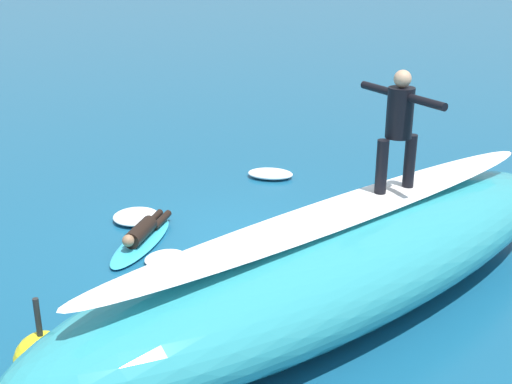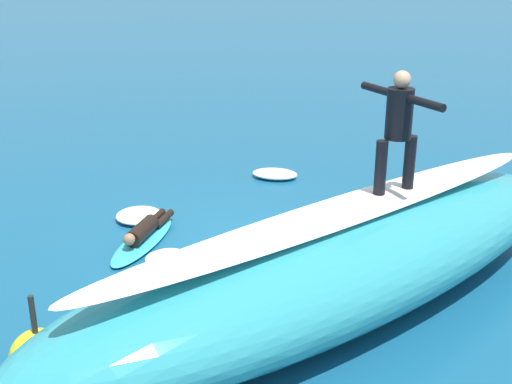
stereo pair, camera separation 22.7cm
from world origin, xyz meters
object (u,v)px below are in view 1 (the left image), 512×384
Objects in this scene: buoy_marker at (43,360)px; surfer_riding at (399,122)px; surfboard_riding at (394,192)px; surfboard_paddling at (141,242)px; surfer_paddling at (144,230)px.

surfer_riding is at bearing 177.74° from buoy_marker.
surfboard_riding is at bearing 177.74° from buoy_marker.
buoy_marker reaches higher than surfboard_paddling.
surfer_riding is (-0.00, 0.00, 1.03)m from surfboard_riding.
surfboard_paddling is at bearing -50.36° from surfboard_riding.
buoy_marker is at bearing -1.83° from surfer_riding.
surfboard_riding is at bearing 84.02° from surfboard_paddling.
surfboard_paddling is 1.85× the size of buoy_marker.
surfboard_riding is 4.41m from surfboard_paddling.
surfboard_riding is 1.39× the size of surfer_paddling.
surfer_riding is 1.49× the size of buoy_marker.
surfer_riding is at bearing 84.02° from surfboard_paddling.
surfer_riding is 5.45m from buoy_marker.
buoy_marker is (2.35, 3.03, 0.29)m from surfboard_paddling.
surfboard_riding is 4.37m from surfer_paddling.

